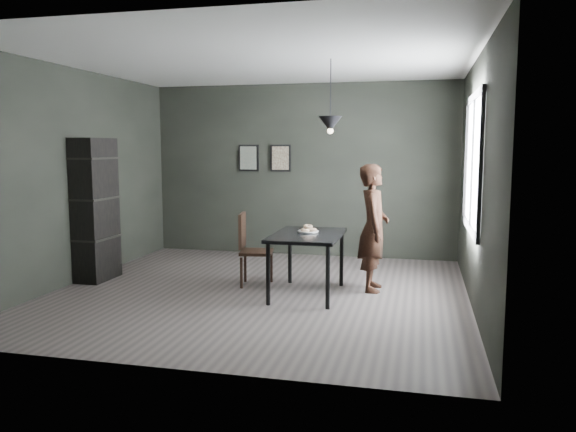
% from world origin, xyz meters
% --- Properties ---
extents(ground, '(5.00, 5.00, 0.00)m').
position_xyz_m(ground, '(0.00, 0.00, 0.00)').
color(ground, '#3B3533').
rests_on(ground, ground).
extents(back_wall, '(5.00, 0.10, 2.80)m').
position_xyz_m(back_wall, '(0.00, 2.50, 1.40)').
color(back_wall, black).
rests_on(back_wall, ground).
extents(ceiling, '(5.00, 5.00, 0.02)m').
position_xyz_m(ceiling, '(0.00, 0.00, 2.80)').
color(ceiling, silver).
rests_on(ceiling, ground).
extents(window_assembly, '(0.04, 1.96, 1.56)m').
position_xyz_m(window_assembly, '(2.47, 0.20, 1.60)').
color(window_assembly, white).
rests_on(window_assembly, ground).
extents(cafe_table, '(0.80, 1.20, 0.75)m').
position_xyz_m(cafe_table, '(0.60, 0.00, 0.67)').
color(cafe_table, black).
rests_on(cafe_table, ground).
extents(white_plate, '(0.23, 0.23, 0.01)m').
position_xyz_m(white_plate, '(0.59, 0.10, 0.76)').
color(white_plate, white).
rests_on(white_plate, cafe_table).
extents(donut_pile, '(0.19, 0.20, 0.09)m').
position_xyz_m(donut_pile, '(0.59, 0.10, 0.79)').
color(donut_pile, beige).
rests_on(donut_pile, white_plate).
extents(woman, '(0.41, 0.60, 1.58)m').
position_xyz_m(woman, '(1.35, 0.42, 0.79)').
color(woman, black).
rests_on(woman, ground).
extents(wood_chair, '(0.47, 0.47, 0.94)m').
position_xyz_m(wood_chair, '(-0.21, 0.30, 0.53)').
color(wood_chair, black).
rests_on(wood_chair, ground).
extents(shelf_unit, '(0.36, 0.64, 1.90)m').
position_xyz_m(shelf_unit, '(-2.32, 0.14, 0.95)').
color(shelf_unit, black).
rests_on(shelf_unit, ground).
extents(pendant_lamp, '(0.28, 0.28, 0.86)m').
position_xyz_m(pendant_lamp, '(0.85, 0.10, 2.05)').
color(pendant_lamp, black).
rests_on(pendant_lamp, ground).
extents(framed_print_left, '(0.34, 0.04, 0.44)m').
position_xyz_m(framed_print_left, '(-0.90, 2.47, 1.60)').
color(framed_print_left, black).
rests_on(framed_print_left, ground).
extents(framed_print_right, '(0.34, 0.04, 0.44)m').
position_xyz_m(framed_print_right, '(-0.35, 2.47, 1.60)').
color(framed_print_right, black).
rests_on(framed_print_right, ground).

